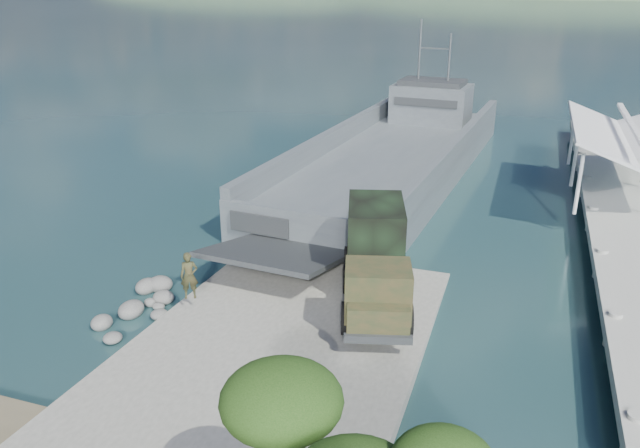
# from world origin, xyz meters

# --- Properties ---
(ground) EXTENTS (1400.00, 1400.00, 0.00)m
(ground) POSITION_xyz_m (0.00, 0.00, 0.00)
(ground) COLOR #1A3E3D
(ground) RESTS_ON ground
(boat_ramp) EXTENTS (10.00, 18.00, 0.50)m
(boat_ramp) POSITION_xyz_m (0.00, -1.00, 0.25)
(boat_ramp) COLOR gray
(boat_ramp) RESTS_ON ground
(shoreline_rocks) EXTENTS (3.20, 5.60, 0.90)m
(shoreline_rocks) POSITION_xyz_m (-6.20, 0.50, 0.00)
(shoreline_rocks) COLOR #555553
(shoreline_rocks) RESTS_ON ground
(pier) EXTENTS (6.40, 44.00, 6.10)m
(pier) POSITION_xyz_m (13.00, 18.77, 1.60)
(pier) COLOR #9EA096
(pier) RESTS_ON ground
(landing_craft) EXTENTS (11.43, 36.12, 10.58)m
(landing_craft) POSITION_xyz_m (-0.96, 22.70, 0.87)
(landing_craft) COLOR #474F53
(landing_craft) RESTS_ON ground
(military_truck) EXTENTS (4.32, 8.12, 3.61)m
(military_truck) POSITION_xyz_m (2.47, 3.89, 2.30)
(military_truck) COLOR black
(military_truck) RESTS_ON boat_ramp
(soldier) EXTENTS (0.83, 0.73, 1.90)m
(soldier) POSITION_xyz_m (-4.26, 0.89, 1.45)
(soldier) COLOR #24321C
(soldier) RESTS_ON boat_ramp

